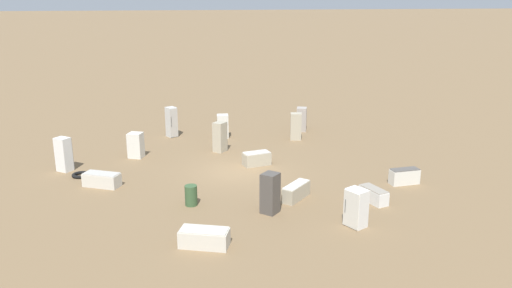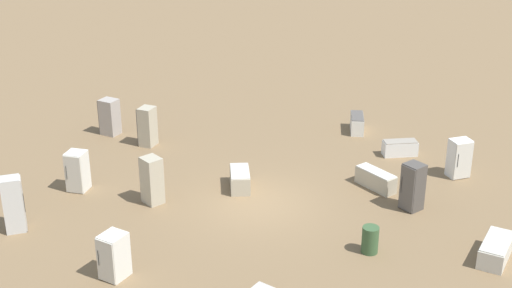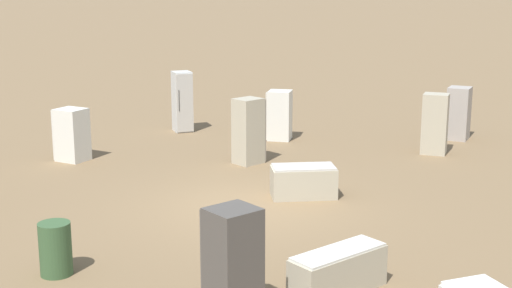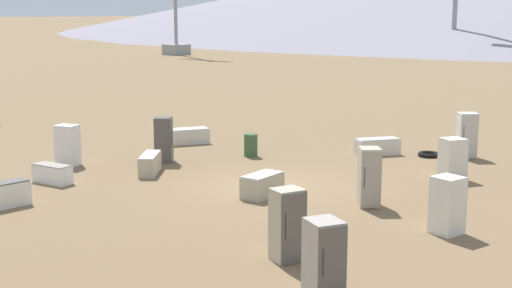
{
  "view_description": "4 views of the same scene",
  "coord_description": "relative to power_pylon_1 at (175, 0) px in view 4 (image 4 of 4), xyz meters",
  "views": [
    {
      "loc": [
        23.6,
        -6.63,
        8.5
      ],
      "look_at": [
        -0.57,
        1.18,
        1.23
      ],
      "focal_mm": 35.0,
      "sensor_mm": 36.0,
      "label": 1
    },
    {
      "loc": [
        0.75,
        -22.76,
        12.05
      ],
      "look_at": [
        -0.11,
        1.07,
        1.89
      ],
      "focal_mm": 50.0,
      "sensor_mm": 36.0,
      "label": 2
    },
    {
      "loc": [
        14.74,
        0.15,
        4.75
      ],
      "look_at": [
        -0.56,
        0.2,
        1.27
      ],
      "focal_mm": 50.0,
      "sensor_mm": 36.0,
      "label": 3
    },
    {
      "loc": [
        -14.73,
        17.63,
        5.75
      ],
      "look_at": [
        0.4,
        0.28,
        1.39
      ],
      "focal_mm": 50.0,
      "sensor_mm": 36.0,
      "label": 4
    }
  ],
  "objects": [
    {
      "name": "discarded_fridge_6",
      "position": [
        -57.46,
        45.16,
        -5.98
      ],
      "size": [
        0.92,
        0.93,
        1.76
      ],
      "rotation": [
        0.0,
        0.0,
        0.75
      ],
      "color": "#B2A88E",
      "rests_on": "ground_plane"
    },
    {
      "name": "discarded_fridge_7",
      "position": [
        -57.78,
        40.35,
        -6.15
      ],
      "size": [
        0.95,
        1.0,
        1.43
      ],
      "rotation": [
        0.0,
        0.0,
        2.64
      ],
      "color": "silver",
      "rests_on": "ground_plane"
    },
    {
      "name": "discarded_fridge_13",
      "position": [
        -49.44,
        52.32,
        -6.49
      ],
      "size": [
        0.62,
        1.43,
        0.76
      ],
      "rotation": [
        0.0,
        0.0,
        6.23
      ],
      "color": "silver",
      "rests_on": "ground_plane"
    },
    {
      "name": "power_pylon_1",
      "position": [
        0.0,
        0.0,
        0.0
      ],
      "size": [
        7.73,
        2.65,
        22.07
      ],
      "color": "gray",
      "rests_on": "ground_plane"
    },
    {
      "name": "discarded_fridge_3",
      "position": [
        -58.55,
        50.39,
        -6.01
      ],
      "size": [
        0.82,
        0.85,
        1.71
      ],
      "rotation": [
        0.0,
        0.0,
        1.22
      ],
      "color": "#B2A88E",
      "rests_on": "ground_plane"
    },
    {
      "name": "discarded_fridge_1",
      "position": [
        -49.27,
        46.6,
        -6.51
      ],
      "size": [
        1.49,
        1.65,
        0.7
      ],
      "rotation": [
        0.0,
        0.0,
        0.68
      ],
      "color": "#B2A88E",
      "rests_on": "ground_plane"
    },
    {
      "name": "ground_plane",
      "position": [
        -53.65,
        45.14,
        -6.86
      ],
      "size": [
        1000.0,
        1000.0,
        0.0
      ],
      "primitive_type": "plane",
      "color": "brown"
    },
    {
      "name": "discarded_fridge_9",
      "position": [
        -45.95,
        47.75,
        -6.1
      ],
      "size": [
        0.93,
        0.85,
        1.53
      ],
      "rotation": [
        0.0,
        0.0,
        3.5
      ],
      "color": "white",
      "rests_on": "ground_plane"
    },
    {
      "name": "scrap_tire",
      "position": [
        -55.35,
        37.39,
        -6.78
      ],
      "size": [
        0.86,
        0.86,
        0.17
      ],
      "color": "black",
      "rests_on": "ground_plane"
    },
    {
      "name": "discarded_fridge_12",
      "position": [
        -47.9,
        49.71,
        -6.55
      ],
      "size": [
        1.48,
        0.78,
        0.64
      ],
      "rotation": [
        0.0,
        0.0,
        4.87
      ],
      "color": "white",
      "rests_on": "ground_plane"
    },
    {
      "name": "discarded_fridge_4",
      "position": [
        -60.45,
        51.6,
        -6.05
      ],
      "size": [
        0.97,
        0.91,
        1.62
      ],
      "rotation": [
        0.0,
        0.0,
        1.11
      ],
      "color": "#A89E93",
      "rests_on": "ground_plane"
    },
    {
      "name": "discarded_fridge_11",
      "position": [
        -48.21,
        44.99,
        -6.0
      ],
      "size": [
        0.91,
        0.91,
        1.73
      ],
      "rotation": [
        0.0,
        0.0,
        2.26
      ],
      "color": "#4C4742",
      "rests_on": "ground_plane"
    },
    {
      "name": "discarded_fridge_2",
      "position": [
        -60.41,
        46.07,
        -6.1
      ],
      "size": [
        0.82,
        0.85,
        1.52
      ],
      "rotation": [
        0.0,
        0.0,
        2.93
      ],
      "color": "silver",
      "rests_on": "ground_plane"
    },
    {
      "name": "discarded_fridge_10",
      "position": [
        -46.12,
        41.75,
        -6.53
      ],
      "size": [
        1.49,
        1.93,
        0.67
      ],
      "rotation": [
        0.0,
        0.0,
        5.81
      ],
      "color": "beige",
      "rests_on": "ground_plane"
    },
    {
      "name": "rusty_barrel",
      "position": [
        -50.0,
        42.01,
        -6.41
      ],
      "size": [
        0.53,
        0.53,
        0.9
      ],
      "color": "#385633",
      "rests_on": "ground_plane"
    },
    {
      "name": "discarded_fridge_8",
      "position": [
        -53.59,
        38.39,
        -6.53
      ],
      "size": [
        1.56,
        1.84,
        0.66
      ],
      "rotation": [
        0.0,
        0.0,
        2.55
      ],
      "color": "beige",
      "rests_on": "ground_plane"
    },
    {
      "name": "discarded_fridge_5",
      "position": [
        -54.37,
        46.41,
        -6.5
      ],
      "size": [
        0.86,
        1.51,
        0.72
      ],
      "rotation": [
        0.0,
        0.0,
        3.24
      ],
      "color": "#B2A88E",
      "rests_on": "ground_plane"
    },
    {
      "name": "discarded_fridge_0",
      "position": [
        -56.56,
        36.62,
        -5.97
      ],
      "size": [
        0.91,
        0.91,
        1.78
      ],
      "rotation": [
        0.0,
        0.0,
        0.78
      ],
      "color": "white",
      "rests_on": "ground_plane"
    }
  ]
}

